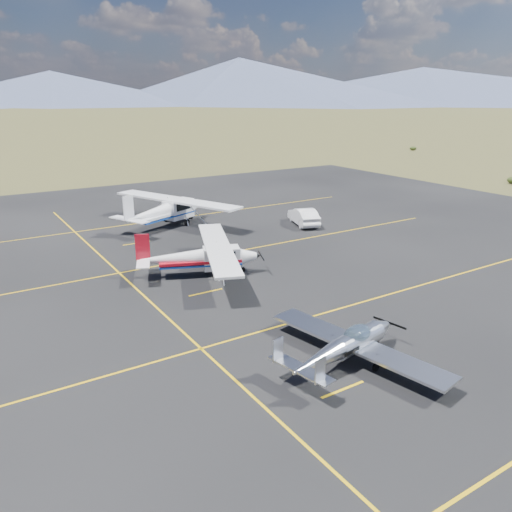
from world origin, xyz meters
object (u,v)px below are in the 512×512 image
object	(u,v)px
aircraft_low_wing	(347,345)
sedan	(304,216)
aircraft_cessna	(200,256)
aircraft_plain	(166,210)

from	to	relation	value
aircraft_low_wing	sedan	bearing A→B (deg)	46.13
aircraft_cessna	sedan	xyz separation A→B (m)	(12.45, 6.32, -0.48)
sedan	aircraft_cessna	bearing A→B (deg)	45.45
aircraft_cessna	sedan	size ratio (longest dim) A/B	2.44
aircraft_low_wing	aircraft_cessna	distance (m)	12.30
aircraft_low_wing	aircraft_cessna	bearing A→B (deg)	80.76
aircraft_plain	sedan	world-z (taller)	aircraft_plain
aircraft_plain	sedan	bearing A→B (deg)	-52.22
aircraft_low_wing	aircraft_plain	world-z (taller)	aircraft_plain
aircraft_cessna	aircraft_plain	bearing A→B (deg)	98.64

